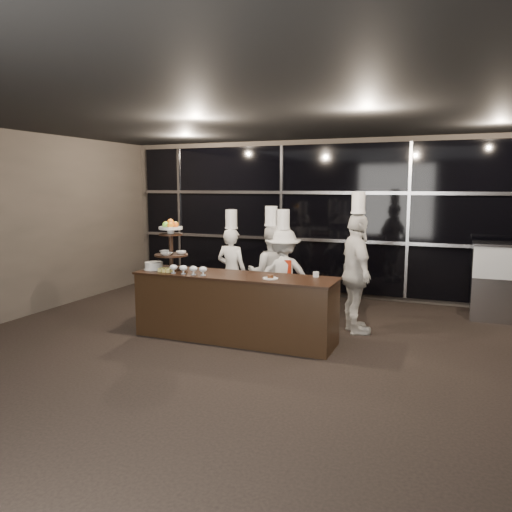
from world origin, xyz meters
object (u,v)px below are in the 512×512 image
at_px(chef_a, 232,270).
at_px(chef_b, 271,273).
at_px(layer_cake, 154,266).
at_px(chef_c, 283,275).
at_px(chef_d, 356,273).
at_px(buffet_counter, 235,307).
at_px(display_stand, 171,241).

bearing_deg(chef_a, chef_b, -4.44).
relative_size(layer_cake, chef_a, 0.17).
height_order(chef_b, chef_c, chef_b).
relative_size(chef_c, chef_d, 0.87).
distance_m(buffet_counter, layer_cake, 1.37).
height_order(layer_cake, chef_b, chef_b).
bearing_deg(chef_c, buffet_counter, -107.66).
relative_size(chef_a, chef_c, 0.99).
height_order(chef_a, chef_d, chef_d).
relative_size(display_stand, layer_cake, 2.48).
bearing_deg(chef_a, chef_c, -4.60).
xyz_separation_m(buffet_counter, layer_cake, (-1.27, -0.05, 0.51)).
distance_m(layer_cake, chef_c, 1.97).
bearing_deg(chef_a, buffet_counter, -63.50).
xyz_separation_m(layer_cake, chef_a, (0.70, 1.19, -0.21)).
bearing_deg(display_stand, chef_b, 43.77).
bearing_deg(chef_b, chef_d, -5.34).
height_order(layer_cake, chef_c, chef_c).
distance_m(chef_c, chef_d, 1.17).
xyz_separation_m(chef_c, chef_d, (1.16, -0.11, 0.14)).
height_order(buffet_counter, chef_c, chef_c).
distance_m(buffet_counter, chef_a, 1.31).
bearing_deg(layer_cake, chef_d, 20.09).
bearing_deg(chef_a, display_stand, -110.65).
relative_size(buffet_counter, layer_cake, 9.47).
bearing_deg(chef_d, chef_c, 174.63).
height_order(buffet_counter, layer_cake, layer_cake).
bearing_deg(layer_cake, chef_b, 39.04).
relative_size(layer_cake, chef_c, 0.17).
xyz_separation_m(display_stand, chef_a, (0.43, 1.14, -0.58)).
xyz_separation_m(layer_cake, chef_c, (1.61, 1.12, -0.22)).
distance_m(display_stand, chef_c, 1.81).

